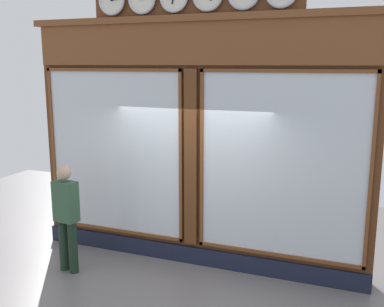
% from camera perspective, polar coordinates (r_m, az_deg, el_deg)
% --- Properties ---
extents(shop_facade, '(5.54, 0.42, 4.45)m').
position_cam_1_polar(shop_facade, '(7.01, 0.37, 1.72)').
color(shop_facade, '#5B3319').
rests_on(shop_facade, ground_plane).
extents(pedestrian, '(0.39, 0.27, 1.69)m').
position_cam_1_polar(pedestrian, '(7.14, -15.67, -7.41)').
color(pedestrian, '#1C2F21').
rests_on(pedestrian, ground_plane).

